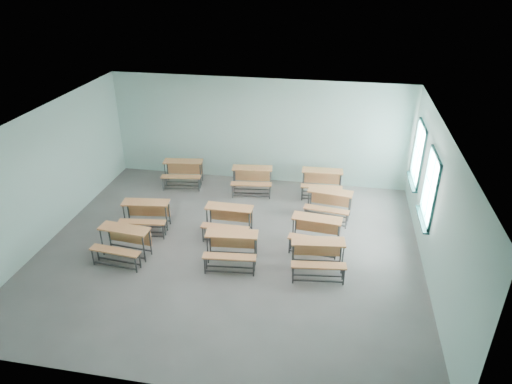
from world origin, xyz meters
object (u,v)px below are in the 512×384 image
at_px(desk_unit_r2c2, 329,201).
at_px(desk_unit_r3c2, 322,179).
at_px(desk_unit_r1c2, 316,229).
at_px(desk_unit_r1c1, 228,217).
at_px(desk_unit_r0c1, 231,245).
at_px(desk_unit_r0c2, 318,253).
at_px(desk_unit_r3c0, 183,169).
at_px(desk_unit_r1c0, 145,212).
at_px(desk_unit_r3c1, 252,176).
at_px(desk_unit_r0c0, 123,239).

bearing_deg(desk_unit_r2c2, desk_unit_r3c2, 109.26).
relative_size(desk_unit_r1c2, desk_unit_r3c2, 1.03).
distance_m(desk_unit_r1c1, desk_unit_r2c2, 2.78).
height_order(desk_unit_r0c1, desk_unit_r0c2, same).
bearing_deg(desk_unit_r3c2, desk_unit_r0c1, -117.88).
relative_size(desk_unit_r1c1, desk_unit_r3c0, 0.92).
bearing_deg(desk_unit_r2c2, desk_unit_r1c1, -143.67).
height_order(desk_unit_r1c0, desk_unit_r3c0, same).
bearing_deg(desk_unit_r3c1, desk_unit_r1c1, -100.18).
relative_size(desk_unit_r0c1, desk_unit_r3c2, 1.04).
bearing_deg(desk_unit_r0c0, desk_unit_r1c1, 38.30).
bearing_deg(desk_unit_r3c0, desk_unit_r2c2, -23.10).
bearing_deg(desk_unit_r3c1, desk_unit_r3c2, -1.87).
distance_m(desk_unit_r0c1, desk_unit_r3c1, 3.60).
relative_size(desk_unit_r0c1, desk_unit_r1c1, 1.06).
xyz_separation_m(desk_unit_r3c0, desk_unit_r3c1, (2.17, -0.10, 0.00)).
height_order(desk_unit_r0c2, desk_unit_r3c2, same).
bearing_deg(desk_unit_r2c2, desk_unit_r1c0, -154.44).
bearing_deg(desk_unit_r1c1, desk_unit_r3c0, 128.92).
xyz_separation_m(desk_unit_r0c1, desk_unit_r1c0, (-2.49, 1.03, 0.00)).
bearing_deg(desk_unit_r0c2, desk_unit_r1c2, 89.29).
height_order(desk_unit_r0c1, desk_unit_r1c1, same).
distance_m(desk_unit_r0c1, desk_unit_r1c0, 2.69).
height_order(desk_unit_r3c0, desk_unit_r3c1, same).
xyz_separation_m(desk_unit_r0c0, desk_unit_r3c0, (0.13, 3.94, 0.00)).
height_order(desk_unit_r2c2, desk_unit_r3c1, same).
xyz_separation_m(desk_unit_r0c0, desk_unit_r1c2, (4.35, 1.27, 0.00)).
bearing_deg(desk_unit_r0c2, desk_unit_r1c0, 160.41).
bearing_deg(desk_unit_r1c2, desk_unit_r1c0, -174.87).
xyz_separation_m(desk_unit_r1c1, desk_unit_r3c2, (2.18, 2.61, 0.00)).
height_order(desk_unit_r1c0, desk_unit_r2c2, same).
height_order(desk_unit_r1c1, desk_unit_r1c2, same).
bearing_deg(desk_unit_r1c0, desk_unit_r0c1, -29.61).
bearing_deg(desk_unit_r3c0, desk_unit_r0c0, -99.83).
distance_m(desk_unit_r0c2, desk_unit_r3c2, 3.74).
height_order(desk_unit_r1c2, desk_unit_r3c1, same).
xyz_separation_m(desk_unit_r1c1, desk_unit_r3c1, (0.14, 2.43, 0.00)).
relative_size(desk_unit_r0c0, desk_unit_r2c2, 0.98).
bearing_deg(desk_unit_r2c2, desk_unit_r1c2, -91.96).
distance_m(desk_unit_r1c2, desk_unit_r3c2, 2.75).
xyz_separation_m(desk_unit_r1c2, desk_unit_r3c2, (-0.00, 2.75, 0.00)).
bearing_deg(desk_unit_r3c0, desk_unit_r1c2, -40.33).
xyz_separation_m(desk_unit_r0c2, desk_unit_r2c2, (0.15, 2.45, 0.00)).
xyz_separation_m(desk_unit_r0c1, desk_unit_r3c0, (-2.38, 3.69, 0.00)).
bearing_deg(desk_unit_r2c2, desk_unit_r0c0, -141.39).
relative_size(desk_unit_r1c0, desk_unit_r3c2, 1.05).
height_order(desk_unit_r1c0, desk_unit_r1c2, same).
distance_m(desk_unit_r0c0, desk_unit_r3c2, 5.92).
xyz_separation_m(desk_unit_r0c2, desk_unit_r1c1, (-2.29, 1.13, 0.00)).
distance_m(desk_unit_r1c1, desk_unit_r3c0, 3.24).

